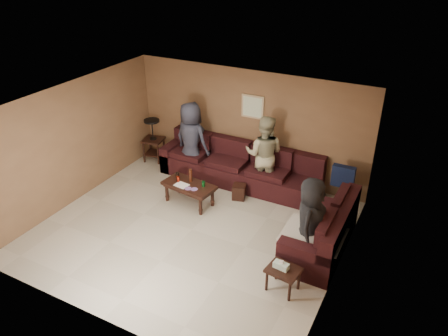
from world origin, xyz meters
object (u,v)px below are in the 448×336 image
at_px(waste_bin, 239,192).
at_px(person_right, 310,222).
at_px(side_table_right, 283,271).
at_px(person_left, 191,140).
at_px(sectional_sofa, 263,189).
at_px(coffee_table, 189,187).
at_px(end_table_left, 153,139).
at_px(person_middle, 264,154).

xyz_separation_m(waste_bin, person_right, (1.90, -1.26, 0.64)).
bearing_deg(side_table_right, person_left, 141.17).
xyz_separation_m(sectional_sofa, waste_bin, (-0.51, -0.08, -0.17)).
height_order(person_left, person_right, person_left).
xyz_separation_m(coffee_table, end_table_left, (-1.83, 1.30, 0.17)).
xyz_separation_m(person_left, person_right, (3.35, -1.74, -0.09)).
bearing_deg(side_table_right, sectional_sofa, 120.08).
distance_m(sectional_sofa, person_middle, 0.77).
xyz_separation_m(person_middle, person_right, (1.60, -1.84, -0.07)).
relative_size(side_table_right, person_middle, 0.32).
height_order(coffee_table, person_middle, person_middle).
bearing_deg(person_middle, end_table_left, -12.59).
bearing_deg(coffee_table, waste_bin, 37.70).
distance_m(end_table_left, person_middle, 2.98).
relative_size(side_table_right, waste_bin, 1.75).
bearing_deg(sectional_sofa, coffee_table, -151.73).
height_order(sectional_sofa, waste_bin, sectional_sofa).
bearing_deg(end_table_left, coffee_table, -35.49).
distance_m(end_table_left, waste_bin, 2.78).
height_order(sectional_sofa, person_left, person_left).
bearing_deg(side_table_right, coffee_table, 150.51).
relative_size(coffee_table, person_left, 0.66).
distance_m(waste_bin, person_middle, 0.96).
bearing_deg(side_table_right, end_table_left, 147.95).
bearing_deg(coffee_table, end_table_left, 144.51).
bearing_deg(side_table_right, person_middle, 118.83).
relative_size(end_table_left, side_table_right, 1.92).
xyz_separation_m(end_table_left, person_middle, (2.97, -0.08, 0.30)).
relative_size(sectional_sofa, person_left, 2.64).
bearing_deg(side_table_right, waste_bin, 130.00).
distance_m(person_middle, person_right, 2.44).
bearing_deg(waste_bin, person_left, 161.93).
bearing_deg(person_right, end_table_left, 62.71).
height_order(end_table_left, side_table_right, end_table_left).
bearing_deg(sectional_sofa, person_middle, 112.90).
xyz_separation_m(coffee_table, waste_bin, (0.84, 0.65, -0.23)).
relative_size(person_middle, person_right, 1.09).
bearing_deg(sectional_sofa, side_table_right, -59.92).
bearing_deg(sectional_sofa, person_left, 168.59).
distance_m(coffee_table, side_table_right, 3.02).
bearing_deg(person_left, waste_bin, 170.43).
distance_m(end_table_left, person_right, 4.96).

